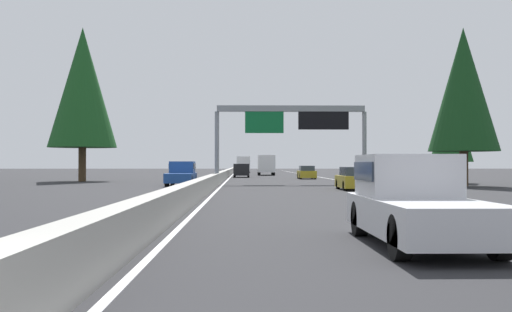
{
  "coord_description": "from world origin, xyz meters",
  "views": [
    {
      "loc": [
        -3.92,
        -1.91,
        1.66
      ],
      "look_at": [
        60.26,
        -3.2,
        2.49
      ],
      "focal_mm": 43.72,
      "sensor_mm": 36.0,
      "label": 1
    }
  ],
  "objects_px": {
    "sign_gantry_overhead": "(293,122)",
    "minivan_mid_center": "(241,170)",
    "sedan_near_right": "(354,179)",
    "bus_distant_b": "(243,164)",
    "conifer_right_near": "(463,90)",
    "oncoming_near": "(182,174)",
    "conifer_left_near": "(83,88)",
    "box_truck_far_center": "(266,164)",
    "sedan_mid_left": "(307,173)",
    "conifer_right_mid": "(451,124)",
    "pickup_far_left": "(414,200)"
  },
  "relations": [
    {
      "from": "box_truck_far_center",
      "to": "conifer_right_near",
      "type": "height_order",
      "value": "conifer_right_near"
    },
    {
      "from": "minivan_mid_center",
      "to": "oncoming_near",
      "type": "bearing_deg",
      "value": 171.46
    },
    {
      "from": "bus_distant_b",
      "to": "conifer_left_near",
      "type": "xyz_separation_m",
      "value": [
        -63.93,
        15.38,
        7.26
      ]
    },
    {
      "from": "sedan_mid_left",
      "to": "conifer_right_mid",
      "type": "distance_m",
      "value": 19.48
    },
    {
      "from": "conifer_right_near",
      "to": "pickup_far_left",
      "type": "bearing_deg",
      "value": 158.8
    },
    {
      "from": "pickup_far_left",
      "to": "minivan_mid_center",
      "type": "height_order",
      "value": "pickup_far_left"
    },
    {
      "from": "conifer_right_mid",
      "to": "sedan_near_right",
      "type": "bearing_deg",
      "value": 141.52
    },
    {
      "from": "conifer_right_mid",
      "to": "minivan_mid_center",
      "type": "bearing_deg",
      "value": 36.94
    },
    {
      "from": "sedan_mid_left",
      "to": "oncoming_near",
      "type": "bearing_deg",
      "value": 150.79
    },
    {
      "from": "sign_gantry_overhead",
      "to": "oncoming_near",
      "type": "height_order",
      "value": "sign_gantry_overhead"
    },
    {
      "from": "sign_gantry_overhead",
      "to": "sedan_mid_left",
      "type": "height_order",
      "value": "sign_gantry_overhead"
    },
    {
      "from": "conifer_left_near",
      "to": "sedan_near_right",
      "type": "bearing_deg",
      "value": -131.35
    },
    {
      "from": "conifer_right_mid",
      "to": "conifer_left_near",
      "type": "distance_m",
      "value": 34.23
    },
    {
      "from": "sign_gantry_overhead",
      "to": "minivan_mid_center",
      "type": "distance_m",
      "value": 27.08
    },
    {
      "from": "minivan_mid_center",
      "to": "sedan_mid_left",
      "type": "xyz_separation_m",
      "value": [
        -8.96,
        -7.28,
        -0.27
      ]
    },
    {
      "from": "sign_gantry_overhead",
      "to": "minivan_mid_center",
      "type": "xyz_separation_m",
      "value": [
        26.39,
        4.38,
        -4.25
      ]
    },
    {
      "from": "sedan_near_right",
      "to": "conifer_right_mid",
      "type": "distance_m",
      "value": 18.21
    },
    {
      "from": "sedan_mid_left",
      "to": "conifer_right_near",
      "type": "bearing_deg",
      "value": -157.84
    },
    {
      "from": "bus_distant_b",
      "to": "conifer_right_mid",
      "type": "height_order",
      "value": "conifer_right_mid"
    },
    {
      "from": "pickup_far_left",
      "to": "minivan_mid_center",
      "type": "bearing_deg",
      "value": 3.32
    },
    {
      "from": "box_truck_far_center",
      "to": "sedan_mid_left",
      "type": "height_order",
      "value": "box_truck_far_center"
    },
    {
      "from": "box_truck_far_center",
      "to": "conifer_right_near",
      "type": "relative_size",
      "value": 0.72
    },
    {
      "from": "box_truck_far_center",
      "to": "oncoming_near",
      "type": "distance_m",
      "value": 45.91
    },
    {
      "from": "sedan_mid_left",
      "to": "sign_gantry_overhead",
      "type": "bearing_deg",
      "value": 170.53
    },
    {
      "from": "sedan_mid_left",
      "to": "oncoming_near",
      "type": "height_order",
      "value": "oncoming_near"
    },
    {
      "from": "minivan_mid_center",
      "to": "sedan_mid_left",
      "type": "height_order",
      "value": "minivan_mid_center"
    },
    {
      "from": "sedan_near_right",
      "to": "bus_distant_b",
      "type": "bearing_deg",
      "value": 4.86
    },
    {
      "from": "pickup_far_left",
      "to": "minivan_mid_center",
      "type": "xyz_separation_m",
      "value": [
        65.29,
        3.79,
        0.04
      ]
    },
    {
      "from": "sedan_mid_left",
      "to": "conifer_right_mid",
      "type": "bearing_deg",
      "value": -144.37
    },
    {
      "from": "oncoming_near",
      "to": "box_truck_far_center",
      "type": "bearing_deg",
      "value": 169.76
    },
    {
      "from": "bus_distant_b",
      "to": "oncoming_near",
      "type": "height_order",
      "value": "bus_distant_b"
    },
    {
      "from": "pickup_far_left",
      "to": "oncoming_near",
      "type": "distance_m",
      "value": 36.19
    },
    {
      "from": "sign_gantry_overhead",
      "to": "conifer_right_near",
      "type": "height_order",
      "value": "conifer_right_near"
    },
    {
      "from": "oncoming_near",
      "to": "conifer_right_near",
      "type": "distance_m",
      "value": 22.21
    },
    {
      "from": "box_truck_far_center",
      "to": "conifer_left_near",
      "type": "height_order",
      "value": "conifer_left_near"
    },
    {
      "from": "minivan_mid_center",
      "to": "box_truck_far_center",
      "type": "distance_m",
      "value": 15.55
    },
    {
      "from": "pickup_far_left",
      "to": "conifer_right_mid",
      "type": "relative_size",
      "value": 0.67
    },
    {
      "from": "sign_gantry_overhead",
      "to": "conifer_left_near",
      "type": "bearing_deg",
      "value": 67.8
    },
    {
      "from": "box_truck_far_center",
      "to": "sedan_mid_left",
      "type": "relative_size",
      "value": 1.93
    },
    {
      "from": "minivan_mid_center",
      "to": "conifer_right_mid",
      "type": "relative_size",
      "value": 0.59
    },
    {
      "from": "minivan_mid_center",
      "to": "conifer_right_mid",
      "type": "xyz_separation_m",
      "value": [
        -24.38,
        -18.34,
        4.15
      ]
    },
    {
      "from": "conifer_right_near",
      "to": "minivan_mid_center",
      "type": "bearing_deg",
      "value": 27.5
    },
    {
      "from": "box_truck_far_center",
      "to": "sedan_mid_left",
      "type": "bearing_deg",
      "value": -171.39
    },
    {
      "from": "box_truck_far_center",
      "to": "conifer_right_near",
      "type": "xyz_separation_m",
      "value": [
        -47.15,
        -13.04,
        5.61
      ]
    },
    {
      "from": "sedan_mid_left",
      "to": "sedan_near_right",
      "type": "bearing_deg",
      "value": -179.87
    },
    {
      "from": "conifer_right_near",
      "to": "conifer_right_mid",
      "type": "xyz_separation_m",
      "value": [
        7.67,
        -1.65,
        -2.12
      ]
    },
    {
      "from": "conifer_right_mid",
      "to": "oncoming_near",
      "type": "bearing_deg",
      "value": 103.97
    },
    {
      "from": "pickup_far_left",
      "to": "box_truck_far_center",
      "type": "height_order",
      "value": "box_truck_far_center"
    },
    {
      "from": "sedan_near_right",
      "to": "conifer_right_mid",
      "type": "bearing_deg",
      "value": -38.48
    },
    {
      "from": "conifer_left_near",
      "to": "oncoming_near",
      "type": "bearing_deg",
      "value": -137.63
    }
  ]
}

